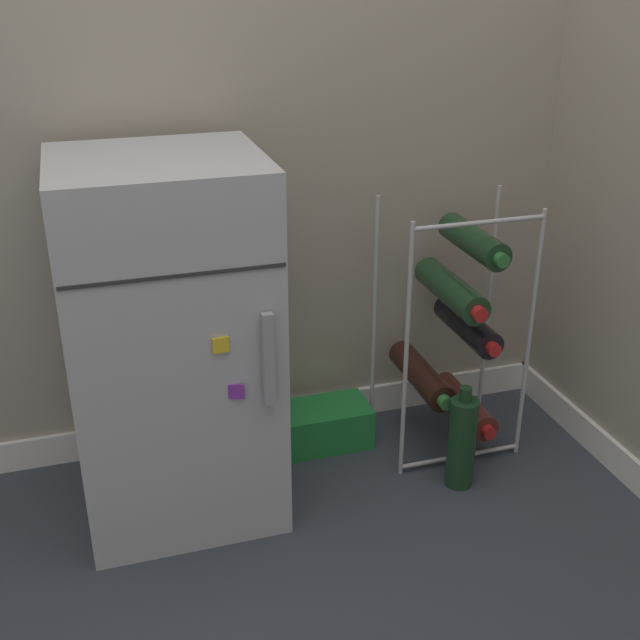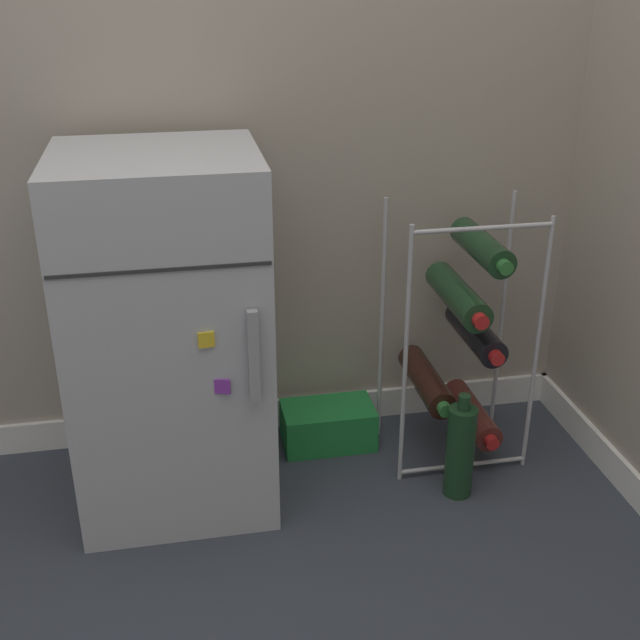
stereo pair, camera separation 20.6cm
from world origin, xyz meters
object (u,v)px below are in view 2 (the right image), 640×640
(mini_fridge, at_px, (168,336))
(wine_rack, at_px, (462,336))
(soda_box, at_px, (328,425))
(loose_bottle_floor, at_px, (460,450))

(mini_fridge, bearing_deg, wine_rack, 3.27)
(wine_rack, xyz_separation_m, soda_box, (-0.35, 0.10, -0.30))
(soda_box, relative_size, loose_bottle_floor, 0.89)
(mini_fridge, bearing_deg, soda_box, 18.20)
(soda_box, bearing_deg, wine_rack, -15.43)
(wine_rack, distance_m, loose_bottle_floor, 0.31)
(mini_fridge, height_order, wine_rack, mini_fridge)
(wine_rack, distance_m, soda_box, 0.48)
(mini_fridge, relative_size, loose_bottle_floor, 3.06)
(mini_fridge, xyz_separation_m, loose_bottle_floor, (0.72, -0.16, -0.32))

